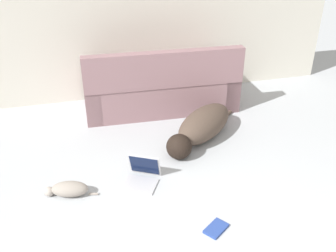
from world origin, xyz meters
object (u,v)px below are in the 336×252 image
Objects in this scene: couch at (161,89)px; dog at (201,126)px; book_blue at (216,228)px; cat at (68,189)px; laptop_open at (143,173)px.

dog is at bearing 107.96° from couch.
dog is 1.53m from book_blue.
laptop_open reaches higher than cat.
couch is at bearing 86.87° from book_blue.
dog is 1.72m from cat.
couch is 2.44m from book_blue.
couch is at bearing 99.09° from laptop_open.
book_blue is at bearing -31.98° from laptop_open.
dog is 4.80× the size of book_blue.
laptop_open is 0.97m from book_blue.
cat reaches higher than book_blue.
dog reaches higher than laptop_open.
book_blue is at bearing 89.60° from couch.
cat is at bearing 146.17° from book_blue.
dog is (0.26, -0.95, -0.12)m from couch.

